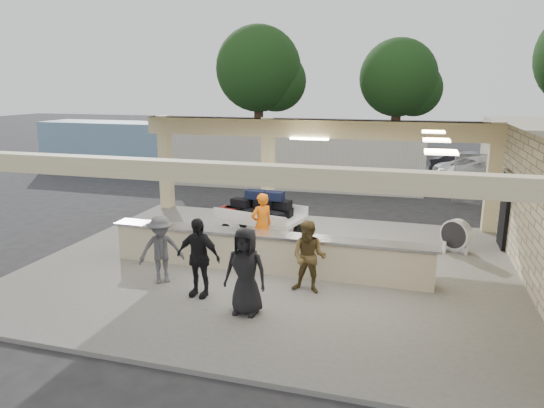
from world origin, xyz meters
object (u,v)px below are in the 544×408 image
(passenger_b, at_px, (198,257))
(car_white_a, at_px, (494,173))
(baggage_counter, at_px, (266,252))
(container_white, at_px, (295,160))
(passenger_c, at_px, (161,250))
(container_blue, at_px, (132,147))
(car_dark, at_px, (476,167))
(baggage_handler, at_px, (262,225))
(passenger_d, at_px, (246,271))
(drum_fan, at_px, (456,235))
(passenger_a, at_px, (309,257))
(luggage_cart, at_px, (259,212))

(passenger_b, relative_size, car_white_a, 0.35)
(baggage_counter, xyz_separation_m, container_white, (-1.88, 10.91, 0.66))
(passenger_c, xyz_separation_m, container_blue, (-9.40, 13.90, 0.44))
(passenger_c, bearing_deg, car_dark, 25.74)
(baggage_handler, relative_size, car_white_a, 0.34)
(car_white_a, bearing_deg, container_white, 81.22)
(passenger_c, bearing_deg, passenger_b, -57.25)
(baggage_handler, relative_size, passenger_d, 0.97)
(drum_fan, distance_m, passenger_b, 7.29)
(passenger_a, bearing_deg, passenger_b, -155.17)
(passenger_b, xyz_separation_m, container_blue, (-10.53, 14.33, 0.36))
(baggage_counter, distance_m, drum_fan, 5.44)
(passenger_a, relative_size, passenger_d, 0.92)
(passenger_a, distance_m, container_white, 12.28)
(passenger_b, relative_size, passenger_c, 1.10)
(baggage_handler, bearing_deg, car_dark, -162.82)
(drum_fan, height_order, passenger_c, passenger_c)
(baggage_handler, bearing_deg, car_white_a, -167.80)
(baggage_counter, xyz_separation_m, baggage_handler, (-0.43, 1.03, 0.38))
(luggage_cart, bearing_deg, car_dark, 70.85)
(luggage_cart, distance_m, passenger_a, 4.33)
(luggage_cart, bearing_deg, passenger_c, -92.27)
(car_white_a, relative_size, container_white, 0.44)
(drum_fan, bearing_deg, car_white_a, 112.78)
(baggage_handler, relative_size, car_dark, 0.42)
(passenger_c, distance_m, container_blue, 16.78)
(drum_fan, height_order, passenger_a, passenger_a)
(passenger_c, bearing_deg, car_white_a, 21.53)
(passenger_a, height_order, passenger_b, passenger_b)
(passenger_b, bearing_deg, container_blue, 131.20)
(baggage_counter, height_order, passenger_d, passenger_d)
(drum_fan, relative_size, container_white, 0.08)
(luggage_cart, bearing_deg, passenger_b, -76.73)
(car_white_a, bearing_deg, baggage_counter, 129.24)
(baggage_counter, distance_m, container_blue, 17.03)
(baggage_handler, xyz_separation_m, passenger_a, (1.72, -1.99, -0.05))
(car_white_a, bearing_deg, car_dark, -0.68)
(passenger_a, relative_size, car_white_a, 0.32)
(car_white_a, xyz_separation_m, container_blue, (-18.51, -0.57, 0.62))
(passenger_d, bearing_deg, baggage_handler, 103.98)
(drum_fan, bearing_deg, passenger_b, -104.77)
(car_white_a, distance_m, container_white, 9.16)
(passenger_c, relative_size, passenger_d, 0.90)
(passenger_d, distance_m, container_white, 13.40)
(baggage_counter, relative_size, baggage_handler, 4.71)
(passenger_b, bearing_deg, baggage_counter, 66.29)
(passenger_a, height_order, container_blue, container_blue)
(car_dark, bearing_deg, passenger_a, -172.57)
(container_blue, bearing_deg, baggage_handler, -45.04)
(baggage_handler, bearing_deg, passenger_b, 32.75)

